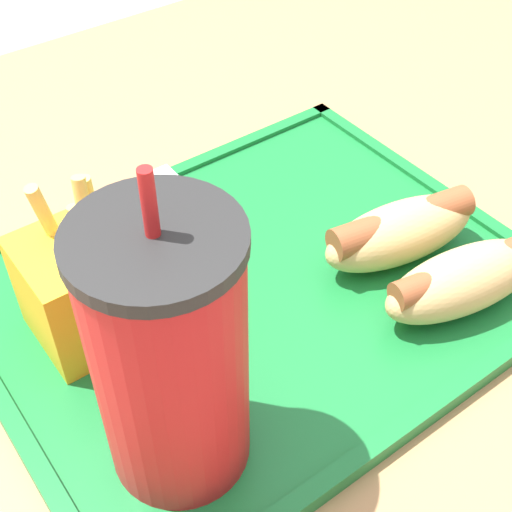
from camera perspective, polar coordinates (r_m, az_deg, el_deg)
dining_table at (r=0.86m, az=-0.49°, el=-18.08°), size 1.14×0.86×0.73m
food_tray at (r=0.53m, az=-0.00°, el=-2.70°), size 0.39×0.32×0.01m
soda_cup at (r=0.38m, az=-6.92°, el=-8.02°), size 0.09×0.09×0.21m
hot_dog_far at (r=0.52m, az=16.26°, el=-1.81°), size 0.13×0.07×0.05m
hot_dog_near at (r=0.54m, az=11.45°, el=1.99°), size 0.13×0.07×0.05m
fries_carton at (r=0.49m, az=-13.09°, el=-1.65°), size 0.09×0.07×0.12m
sauce_cup_mayo at (r=0.59m, az=-7.87°, el=4.57°), size 0.05×0.05×0.02m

